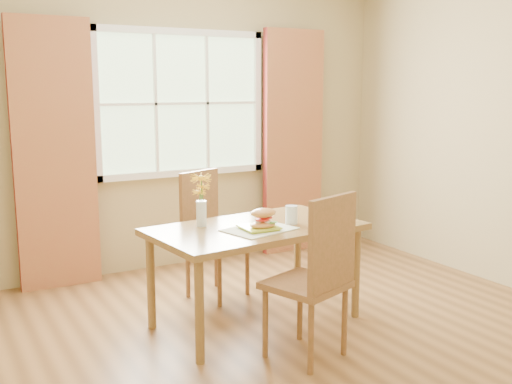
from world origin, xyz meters
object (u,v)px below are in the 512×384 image
Objects in this scene: croissant_sandwich at (263,219)px; flower_vase at (201,195)px; chair_far at (209,228)px; dining_table at (256,236)px; chair_near at (318,271)px; water_glass at (291,215)px.

croissant_sandwich is 0.53× the size of flower_vase.
croissant_sandwich is at bearing -112.23° from chair_far.
chair_near reaches higher than dining_table.
croissant_sandwich is at bearing -162.65° from water_glass.
flower_vase reaches higher than chair_far.
flower_vase is (-0.30, -0.52, 0.38)m from chair_far.
chair_far is 0.89m from croissant_sandwich.
croissant_sandwich is 0.29m from water_glass.
chair_far reaches higher than dining_table.
croissant_sandwich is (-0.06, 0.55, 0.22)m from chair_near.
chair_far reaches higher than croissant_sandwich.
water_glass is at bearing -92.22° from chair_far.
chair_near is 0.60m from croissant_sandwich.
chair_near is 1.02m from flower_vase.
flower_vase reaches higher than water_glass.
flower_vase is at bearing -142.13° from chair_far.
croissant_sandwich reaches higher than dining_table.
chair_far reaches higher than water_glass.
croissant_sandwich is (0.00, -0.85, 0.24)m from chair_far.
chair_near is 2.84× the size of flower_vase.
dining_table is at bearing -27.95° from flower_vase.
water_glass reaches higher than dining_table.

